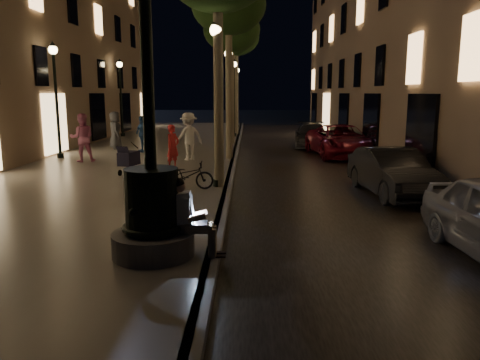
{
  "coord_description": "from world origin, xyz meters",
  "views": [
    {
      "loc": [
        0.62,
        -5.6,
        2.93
      ],
      "look_at": [
        0.46,
        3.0,
        1.32
      ],
      "focal_mm": 35.0,
      "sensor_mm": 36.0,
      "label": 1
    }
  ],
  "objects_px": {
    "lamp_curb_b": "(229,86)",
    "tree_second": "(229,6)",
    "lamp_curb_c": "(234,88)",
    "pedestrian_dark": "(115,130)",
    "pedestrian_blue": "(142,134)",
    "lamp_curb_d": "(237,89)",
    "fountain_lamppost": "(152,197)",
    "seated_man_laptop": "(189,215)",
    "lamp_left_b": "(55,85)",
    "car_second": "(393,172)",
    "pedestrian_pink": "(82,138)",
    "car_rear": "(312,135)",
    "car_third": "(341,141)",
    "tree_far": "(236,38)",
    "lamp_left_c": "(121,88)",
    "lamp_curb_a": "(217,82)",
    "stroller": "(129,159)",
    "tree_third": "(232,31)",
    "pedestrian_white": "(189,136)",
    "pedestrian_red": "(173,147)",
    "bicycle": "(187,175)"
  },
  "relations": [
    {
      "from": "lamp_curb_b",
      "to": "tree_second",
      "type": "bearing_deg",
      "value": -87.14
    },
    {
      "from": "lamp_curb_c",
      "to": "pedestrian_dark",
      "type": "relative_size",
      "value": 2.61
    },
    {
      "from": "tree_second",
      "to": "pedestrian_blue",
      "type": "xyz_separation_m",
      "value": [
        -4.12,
        2.02,
        -5.29
      ]
    },
    {
      "from": "lamp_curb_d",
      "to": "fountain_lamppost",
      "type": "bearing_deg",
      "value": -91.34
    },
    {
      "from": "seated_man_laptop",
      "to": "fountain_lamppost",
      "type": "bearing_deg",
      "value": -180.0
    },
    {
      "from": "lamp_left_b",
      "to": "car_second",
      "type": "xyz_separation_m",
      "value": [
        12.16,
        -6.29,
        -2.56
      ]
    },
    {
      "from": "lamp_curb_c",
      "to": "pedestrian_pink",
      "type": "distance_m",
      "value": 12.68
    },
    {
      "from": "lamp_curb_d",
      "to": "car_rear",
      "type": "distance_m",
      "value": 12.82
    },
    {
      "from": "pedestrian_pink",
      "to": "car_third",
      "type": "bearing_deg",
      "value": 177.11
    },
    {
      "from": "pedestrian_pink",
      "to": "pedestrian_blue",
      "type": "relative_size",
      "value": 1.14
    },
    {
      "from": "lamp_curb_d",
      "to": "pedestrian_pink",
      "type": "relative_size",
      "value": 2.5
    },
    {
      "from": "lamp_left_b",
      "to": "car_third",
      "type": "relative_size",
      "value": 0.91
    },
    {
      "from": "seated_man_laptop",
      "to": "tree_far",
      "type": "height_order",
      "value": "tree_far"
    },
    {
      "from": "pedestrian_pink",
      "to": "pedestrian_dark",
      "type": "bearing_deg",
      "value": -110.69
    },
    {
      "from": "pedestrian_blue",
      "to": "lamp_curb_d",
      "type": "bearing_deg",
      "value": 120.17
    },
    {
      "from": "lamp_curb_d",
      "to": "lamp_left_c",
      "type": "bearing_deg",
      "value": -131.59
    },
    {
      "from": "lamp_left_b",
      "to": "lamp_curb_a",
      "type": "bearing_deg",
      "value": -40.2
    },
    {
      "from": "stroller",
      "to": "car_third",
      "type": "xyz_separation_m",
      "value": [
        8.31,
        6.18,
        -0.01
      ]
    },
    {
      "from": "fountain_lamppost",
      "to": "stroller",
      "type": "relative_size",
      "value": 4.74
    },
    {
      "from": "lamp_left_b",
      "to": "tree_third",
      "type": "bearing_deg",
      "value": 40.2
    },
    {
      "from": "lamp_curb_a",
      "to": "pedestrian_blue",
      "type": "distance_m",
      "value": 9.24
    },
    {
      "from": "tree_far",
      "to": "pedestrian_blue",
      "type": "height_order",
      "value": "tree_far"
    },
    {
      "from": "stroller",
      "to": "pedestrian_white",
      "type": "height_order",
      "value": "pedestrian_white"
    },
    {
      "from": "pedestrian_white",
      "to": "pedestrian_dark",
      "type": "xyz_separation_m",
      "value": [
        -4.08,
        3.7,
        -0.05
      ]
    },
    {
      "from": "lamp_curb_a",
      "to": "car_third",
      "type": "xyz_separation_m",
      "value": [
        5.19,
        8.09,
        -2.5
      ]
    },
    {
      "from": "pedestrian_blue",
      "to": "lamp_curb_c",
      "type": "bearing_deg",
      "value": 107.54
    },
    {
      "from": "lamp_curb_c",
      "to": "pedestrian_dark",
      "type": "xyz_separation_m",
      "value": [
        -5.61,
        -6.84,
        -2.12
      ]
    },
    {
      "from": "tree_far",
      "to": "lamp_curb_b",
      "type": "relative_size",
      "value": 1.56
    },
    {
      "from": "car_third",
      "to": "pedestrian_red",
      "type": "distance_m",
      "value": 8.55
    },
    {
      "from": "fountain_lamppost",
      "to": "tree_second",
      "type": "distance_m",
      "value": 13.07
    },
    {
      "from": "pedestrian_dark",
      "to": "pedestrian_white",
      "type": "bearing_deg",
      "value": -154.47
    },
    {
      "from": "pedestrian_blue",
      "to": "bicycle",
      "type": "relative_size",
      "value": 1.11
    },
    {
      "from": "lamp_left_c",
      "to": "pedestrian_blue",
      "type": "height_order",
      "value": "lamp_left_c"
    },
    {
      "from": "seated_man_laptop",
      "to": "bicycle",
      "type": "xyz_separation_m",
      "value": [
        -0.76,
        5.56,
        -0.31
      ]
    },
    {
      "from": "car_third",
      "to": "bicycle",
      "type": "height_order",
      "value": "car_third"
    },
    {
      "from": "tree_third",
      "to": "car_second",
      "type": "relative_size",
      "value": 1.75
    },
    {
      "from": "seated_man_laptop",
      "to": "stroller",
      "type": "distance_m",
      "value": 8.47
    },
    {
      "from": "seated_man_laptop",
      "to": "bicycle",
      "type": "distance_m",
      "value": 5.62
    },
    {
      "from": "car_second",
      "to": "car_third",
      "type": "distance_m",
      "value": 8.38
    },
    {
      "from": "seated_man_laptop",
      "to": "pedestrian_pink",
      "type": "distance_m",
      "value": 12.24
    },
    {
      "from": "pedestrian_blue",
      "to": "lamp_left_c",
      "type": "bearing_deg",
      "value": 155.4
    },
    {
      "from": "lamp_curb_b",
      "to": "pedestrian_red",
      "type": "height_order",
      "value": "lamp_curb_b"
    },
    {
      "from": "tree_far",
      "to": "lamp_left_b",
      "type": "xyz_separation_m",
      "value": [
        -7.18,
        -12.0,
        -3.2
      ]
    },
    {
      "from": "pedestrian_red",
      "to": "tree_third",
      "type": "bearing_deg",
      "value": 22.04
    },
    {
      "from": "tree_far",
      "to": "pedestrian_white",
      "type": "xyz_separation_m",
      "value": [
        -1.61,
        -12.54,
        -5.26
      ]
    },
    {
      "from": "pedestrian_red",
      "to": "pedestrian_blue",
      "type": "xyz_separation_m",
      "value": [
        -2.19,
        4.8,
        0.04
      ]
    },
    {
      "from": "tree_far",
      "to": "lamp_curb_c",
      "type": "relative_size",
      "value": 1.56
    },
    {
      "from": "lamp_left_b",
      "to": "lamp_left_c",
      "type": "height_order",
      "value": "same"
    },
    {
      "from": "car_rear",
      "to": "pedestrian_white",
      "type": "distance_m",
      "value": 9.01
    },
    {
      "from": "tree_second",
      "to": "tree_third",
      "type": "xyz_separation_m",
      "value": [
        -0.1,
        6.0,
        -0.2
      ]
    }
  ]
}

